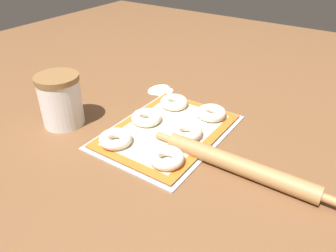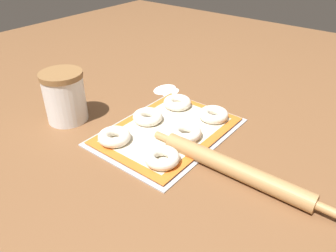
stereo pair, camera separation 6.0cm
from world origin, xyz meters
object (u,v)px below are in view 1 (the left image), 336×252
bagel_back_right (174,102)px  flour_canister (61,100)px  bagel_front_left (166,158)px  bagel_front_center (186,132)px  bagel_back_center (147,117)px  rolling_pin (239,165)px  bagel_front_right (211,113)px  baking_tray (168,132)px  bagel_back_left (115,139)px

bagel_back_right → flour_canister: size_ratio=0.58×
bagel_front_left → flour_canister: flour_canister is taller
bagel_front_center → bagel_back_right: size_ratio=1.00×
bagel_front_center → bagel_back_center: (0.00, 0.14, 0.00)m
bagel_front_left → bagel_back_right: same height
bagel_front_left → rolling_pin: size_ratio=0.19×
bagel_back_right → flour_canister: flour_canister is taller
flour_canister → bagel_front_left: bearing=-89.6°
bagel_front_center → bagel_back_center: size_ratio=1.00×
bagel_front_right → flour_canister: (-0.27, 0.37, 0.05)m
bagel_front_right → bagel_back_right: same height
rolling_pin → baking_tray: bearing=78.5°
baking_tray → rolling_pin: size_ratio=0.85×
bagel_back_left → bagel_back_right: 0.27m
bagel_front_center → bagel_front_right: same height
bagel_back_center → bagel_back_right: (0.13, -0.02, 0.00)m
baking_tray → bagel_back_left: bagel_back_left is taller
bagel_back_center → rolling_pin: 0.33m
baking_tray → flour_canister: (-0.13, 0.30, 0.08)m
bagel_front_left → bagel_front_right: 0.27m
bagel_back_left → flour_canister: (0.01, 0.22, 0.05)m
bagel_back_left → bagel_back_center: (0.14, 0.00, 0.00)m
bagel_front_left → bagel_front_center: size_ratio=1.00×
bagel_back_center → bagel_front_left: bearing=-129.4°
baking_tray → bagel_back_left: size_ratio=4.59×
bagel_front_right → bagel_back_center: size_ratio=1.00×
bagel_back_center → rolling_pin: (-0.06, -0.33, -0.00)m
bagel_front_left → bagel_back_center: bearing=50.6°
bagel_front_right → flour_canister: flour_canister is taller
rolling_pin → bagel_back_left: bearing=104.9°
bagel_back_right → rolling_pin: (-0.18, -0.31, -0.00)m
bagel_front_center → bagel_back_right: (0.13, 0.13, 0.00)m
bagel_front_center → rolling_pin: bearing=-106.0°
baking_tray → bagel_front_left: (-0.13, -0.08, 0.02)m
bagel_front_right → bagel_back_center: bearing=131.5°
bagel_front_right → bagel_back_right: size_ratio=1.00×
bagel_back_left → flour_canister: flour_canister is taller
rolling_pin → bagel_back_right: bearing=59.4°
bagel_front_left → bagel_back_center: 0.21m
bagel_back_right → rolling_pin: bearing=-120.6°
bagel_front_left → rolling_pin: bearing=-64.2°
baking_tray → bagel_back_right: bagel_back_right is taller
bagel_back_left → bagel_back_right: bearing=-3.2°
bagel_back_right → rolling_pin: 0.36m
flour_canister → rolling_pin: 0.55m
bagel_front_right → bagel_back_right: bearing=92.5°
bagel_front_left → bagel_front_center: same height
bagel_front_right → flour_canister: bearing=126.3°
bagel_front_right → bagel_front_left: bearing=-177.2°
bagel_front_center → bagel_back_left: 0.20m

